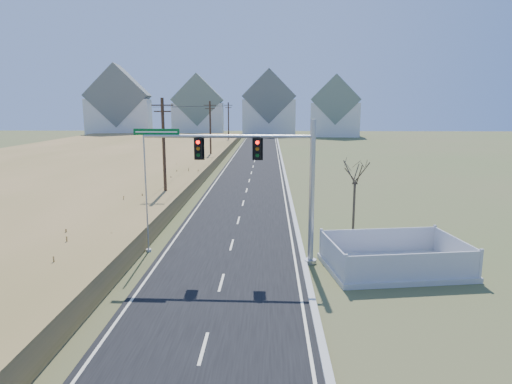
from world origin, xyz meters
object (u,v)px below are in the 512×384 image
Objects in this scene: traffic_signal_mast at (276,178)px; bare_tree at (355,171)px; fence_enclosure at (394,264)px; open_sign at (355,264)px; flagpole at (147,204)px.

bare_tree is (5.25, 5.88, -0.45)m from traffic_signal_mast.
fence_enclosure is 7.85m from bare_tree.
open_sign is 7.95m from bare_tree.
flagpole is at bearing -161.67° from bare_tree.
traffic_signal_mast is 7.61m from fence_enclosure.
flagpole is 13.35m from bare_tree.
open_sign is (4.13, -0.96, -4.35)m from traffic_signal_mast.
fence_enclosure is at bearing -82.26° from bare_tree.
fence_enclosure is 14.00m from flagpole.
traffic_signal_mast reaches higher than fence_enclosure.
fence_enclosure is 1.44× the size of bare_tree.
flagpole is 1.36× the size of bare_tree.
flagpole reaches higher than bare_tree.
traffic_signal_mast reaches higher than open_sign.
traffic_signal_mast is 1.84× the size of bare_tree.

